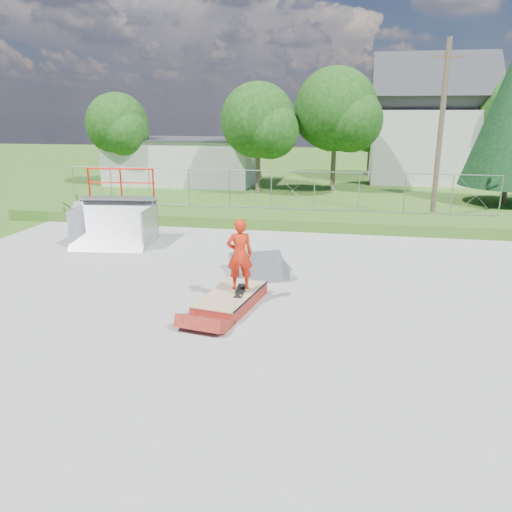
{
  "coord_description": "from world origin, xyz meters",
  "views": [
    {
      "loc": [
        3.54,
        -12.36,
        4.9
      ],
      "look_at": [
        1.14,
        0.51,
        1.1
      ],
      "focal_mm": 35.0,
      "sensor_mm": 36.0,
      "label": 1
    }
  ],
  "objects_px": {
    "flat_bank_ramp": "(259,268)",
    "skater": "(240,257)",
    "quarter_pipe": "(112,209)",
    "grind_box": "(231,300)"
  },
  "relations": [
    {
      "from": "quarter_pipe",
      "to": "flat_bank_ramp",
      "type": "relative_size",
      "value": 1.56
    },
    {
      "from": "skater",
      "to": "flat_bank_ramp",
      "type": "bearing_deg",
      "value": -112.33
    },
    {
      "from": "grind_box",
      "to": "quarter_pipe",
      "type": "height_order",
      "value": "quarter_pipe"
    },
    {
      "from": "skater",
      "to": "grind_box",
      "type": "bearing_deg",
      "value": 2.02
    },
    {
      "from": "grind_box",
      "to": "quarter_pipe",
      "type": "distance_m",
      "value": 7.87
    },
    {
      "from": "quarter_pipe",
      "to": "flat_bank_ramp",
      "type": "xyz_separation_m",
      "value": [
        6.04,
        -2.58,
        -1.14
      ]
    },
    {
      "from": "grind_box",
      "to": "flat_bank_ramp",
      "type": "height_order",
      "value": "flat_bank_ramp"
    },
    {
      "from": "quarter_pipe",
      "to": "skater",
      "type": "relative_size",
      "value": 1.51
    },
    {
      "from": "flat_bank_ramp",
      "to": "skater",
      "type": "xyz_separation_m",
      "value": [
        -0.05,
        -2.54,
        1.07
      ]
    },
    {
      "from": "quarter_pipe",
      "to": "skater",
      "type": "distance_m",
      "value": 7.88
    }
  ]
}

